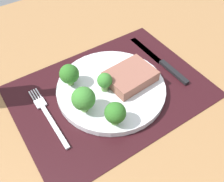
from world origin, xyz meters
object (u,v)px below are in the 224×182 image
object	(u,v)px
plate	(111,88)
steak	(130,76)
knife	(162,63)
fork	(48,116)

from	to	relation	value
plate	steak	xyz separation A→B (cm)	(4.98, -0.95, 2.18)
plate	steak	size ratio (longest dim) A/B	2.33
plate	knife	bearing A→B (deg)	1.77
steak	knife	distance (cm)	12.54
steak	knife	bearing A→B (deg)	6.93
fork	knife	xyz separation A→B (cm)	(33.33, -0.89, 0.05)
knife	fork	bearing A→B (deg)	176.16
fork	knife	distance (cm)	33.34
steak	fork	distance (cm)	21.47
plate	knife	world-z (taller)	plate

